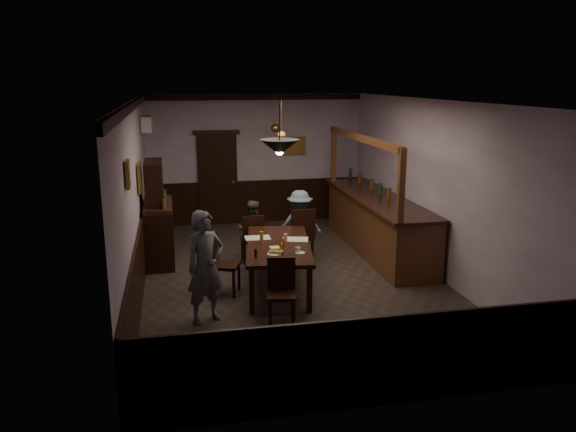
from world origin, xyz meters
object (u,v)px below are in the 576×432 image
object	(u,v)px
chair_side	(220,260)
person_seated_right	(300,225)
coffee_cup	(298,250)
pendant_brass_far	(275,128)
chair_far_left	(253,237)
sideboard	(158,222)
soda_can	(283,242)
pendant_iron	(280,147)
chair_near	(281,288)
bar_counter	(377,222)
person_standing	(205,267)
pendant_brass_mid	(281,136)
chair_far_right	(302,233)
dining_table	(278,247)
person_seated_left	(252,230)

from	to	relation	value
chair_side	person_seated_right	size ratio (longest dim) A/B	0.76
coffee_cup	pendant_brass_far	world-z (taller)	pendant_brass_far
chair_far_left	person_seated_right	xyz separation A→B (m)	(0.92, 0.14, 0.15)
coffee_cup	sideboard	distance (m)	3.14
soda_can	sideboard	distance (m)	2.75
pendant_iron	chair_near	bearing A→B (deg)	-98.66
bar_counter	person_seated_right	bearing A→B (deg)	-175.16
person_standing	pendant_brass_mid	bearing A→B (deg)	32.99
chair_near	sideboard	world-z (taller)	sideboard
chair_far_right	pendant_iron	world-z (taller)	pendant_iron
pendant_iron	pendant_brass_mid	bearing A→B (deg)	78.51
soda_can	coffee_cup	bearing A→B (deg)	-68.69
person_seated_right	pendant_brass_mid	bearing A→B (deg)	-31.17
person_seated_right	soda_can	bearing A→B (deg)	78.55
dining_table	sideboard	world-z (taller)	sideboard
person_seated_left	chair_far_right	bearing A→B (deg)	171.31
chair_near	pendant_brass_mid	size ratio (longest dim) A/B	1.13
chair_far_right	pendant_brass_far	xyz separation A→B (m)	(-0.07, 2.28, 1.73)
sideboard	pendant_brass_far	xyz separation A→B (m)	(2.51, 1.68, 1.54)
chair_far_left	chair_near	bearing A→B (deg)	89.74
bar_counter	pendant_brass_far	size ratio (longest dim) A/B	5.07
chair_side	soda_can	size ratio (longest dim) A/B	8.35
sideboard	pendant_brass_mid	xyz separation A→B (m)	(2.31, -0.05, 1.54)
chair_far_right	coffee_cup	xyz separation A→B (m)	(-0.45, -1.72, 0.23)
chair_far_right	pendant_brass_mid	distance (m)	1.83
person_standing	person_seated_left	world-z (taller)	person_standing
soda_can	bar_counter	size ratio (longest dim) A/B	0.03
chair_near	chair_far_left	bearing A→B (deg)	100.81
person_standing	coffee_cup	bearing A→B (deg)	-6.47
chair_far_left	pendant_brass_mid	xyz separation A→B (m)	(0.62, 0.40, 1.79)
chair_side	person_standing	xyz separation A→B (m)	(-0.28, -1.04, 0.25)
dining_table	person_seated_left	world-z (taller)	person_seated_left
dining_table	chair_side	world-z (taller)	chair_side
chair_far_left	sideboard	size ratio (longest dim) A/B	0.49
person_seated_left	person_standing	bearing A→B (deg)	86.46
chair_side	sideboard	size ratio (longest dim) A/B	0.53
pendant_brass_mid	pendant_brass_far	distance (m)	1.75
person_standing	coffee_cup	size ratio (longest dim) A/B	20.00
dining_table	chair_near	bearing A→B (deg)	-98.77
dining_table	pendant_iron	world-z (taller)	pendant_iron
soda_can	pendant_iron	world-z (taller)	pendant_iron
dining_table	sideboard	xyz separation A→B (m)	(-1.92, 1.78, 0.08)
soda_can	pendant_brass_far	xyz separation A→B (m)	(0.54, 3.59, 1.49)
chair_near	person_seated_left	bearing A→B (deg)	100.16
person_standing	person_seated_right	bearing A→B (deg)	26.02
coffee_cup	pendant_brass_mid	distance (m)	2.72
chair_far_left	pendant_iron	xyz separation A→B (m)	(0.11, -2.12, 1.89)
chair_far_right	sideboard	xyz separation A→B (m)	(-2.58, 0.60, 0.19)
person_seated_right	bar_counter	xyz separation A→B (m)	(1.60, 0.14, -0.07)
sideboard	pendant_iron	size ratio (longest dim) A/B	2.67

